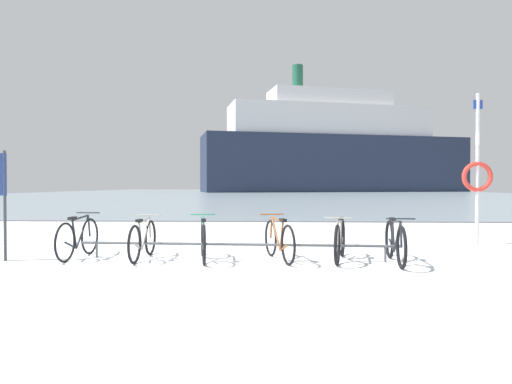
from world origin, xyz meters
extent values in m
cube|color=white|center=(0.00, -1.00, -0.04)|extent=(80.00, 22.00, 0.08)
cube|color=gray|center=(0.00, 65.00, -0.04)|extent=(80.00, 110.00, 0.08)
cube|color=#47474C|center=(0.00, 10.00, -0.02)|extent=(80.00, 0.50, 0.05)
cylinder|color=#4C5156|center=(1.02, 1.65, 0.28)|extent=(5.81, 0.34, 0.05)
cylinder|color=#4C5156|center=(-1.60, 1.78, 0.14)|extent=(0.04, 0.04, 0.28)
cylinder|color=#4C5156|center=(3.63, 1.52, 0.14)|extent=(0.04, 0.04, 0.28)
torus|color=black|center=(-1.91, 2.21, 0.35)|extent=(0.07, 0.70, 0.70)
torus|color=black|center=(-1.95, 1.26, 0.35)|extent=(0.07, 0.70, 0.70)
cylinder|color=#1E2328|center=(-1.92, 1.90, 0.48)|extent=(0.06, 0.51, 0.59)
cylinder|color=#1E2328|center=(-1.93, 1.59, 0.45)|extent=(0.04, 0.18, 0.53)
cylinder|color=#1E2328|center=(-1.92, 1.83, 0.74)|extent=(0.06, 0.62, 0.09)
cylinder|color=#1E2328|center=(-1.94, 1.46, 0.27)|extent=(0.05, 0.42, 0.19)
cylinder|color=#1E2328|center=(-1.91, 2.17, 0.56)|extent=(0.04, 0.11, 0.42)
cube|color=black|center=(-1.94, 1.52, 0.75)|extent=(0.09, 0.20, 0.05)
cylinder|color=#1E2328|center=(-1.91, 2.14, 0.81)|extent=(0.46, 0.04, 0.02)
torus|color=black|center=(-0.69, 2.14, 0.34)|extent=(0.05, 0.67, 0.67)
torus|color=black|center=(-0.69, 1.16, 0.34)|extent=(0.05, 0.67, 0.67)
cylinder|color=gray|center=(-0.69, 1.82, 0.46)|extent=(0.04, 0.52, 0.57)
cylinder|color=gray|center=(-0.69, 1.50, 0.43)|extent=(0.04, 0.18, 0.51)
cylinder|color=gray|center=(-0.69, 1.74, 0.70)|extent=(0.04, 0.64, 0.08)
cylinder|color=gray|center=(-0.69, 1.36, 0.26)|extent=(0.04, 0.43, 0.19)
cylinder|color=gray|center=(-0.69, 2.10, 0.53)|extent=(0.04, 0.11, 0.40)
cube|color=black|center=(-0.69, 1.43, 0.72)|extent=(0.08, 0.20, 0.05)
cylinder|color=gray|center=(-0.69, 2.06, 0.78)|extent=(0.46, 0.02, 0.02)
torus|color=black|center=(0.33, 2.04, 0.34)|extent=(0.17, 0.69, 0.69)
torus|color=black|center=(0.51, 1.10, 0.34)|extent=(0.17, 0.69, 0.69)
cylinder|color=#2D8C60|center=(0.39, 1.73, 0.47)|extent=(0.13, 0.50, 0.58)
cylinder|color=#2D8C60|center=(0.45, 1.43, 0.44)|extent=(0.07, 0.18, 0.52)
cylinder|color=#2D8C60|center=(0.40, 1.66, 0.72)|extent=(0.15, 0.62, 0.08)
cylinder|color=#2D8C60|center=(0.47, 1.30, 0.27)|extent=(0.11, 0.42, 0.19)
cylinder|color=#2D8C60|center=(0.34, 2.00, 0.55)|extent=(0.05, 0.11, 0.41)
cube|color=black|center=(0.46, 1.36, 0.74)|extent=(0.12, 0.21, 0.05)
cylinder|color=#2D8C60|center=(0.35, 1.97, 0.80)|extent=(0.46, 0.11, 0.02)
torus|color=black|center=(1.62, 2.10, 0.34)|extent=(0.24, 0.67, 0.69)
torus|color=black|center=(1.92, 1.12, 0.34)|extent=(0.24, 0.67, 0.69)
cylinder|color=brown|center=(1.72, 1.78, 0.47)|extent=(0.19, 0.52, 0.58)
cylinder|color=brown|center=(1.82, 1.47, 0.45)|extent=(0.09, 0.19, 0.52)
cylinder|color=brown|center=(1.74, 1.71, 0.73)|extent=(0.23, 0.65, 0.08)
cylinder|color=brown|center=(1.86, 1.33, 0.27)|extent=(0.17, 0.44, 0.19)
cylinder|color=brown|center=(1.63, 2.06, 0.55)|extent=(0.07, 0.12, 0.41)
cube|color=black|center=(1.84, 1.39, 0.74)|extent=(0.14, 0.21, 0.05)
cylinder|color=brown|center=(1.64, 2.02, 0.80)|extent=(0.45, 0.16, 0.02)
torus|color=black|center=(2.74, 1.16, 0.35)|extent=(0.21, 0.68, 0.69)
torus|color=black|center=(2.97, 2.13, 0.35)|extent=(0.21, 0.68, 0.69)
cylinder|color=gray|center=(2.82, 1.48, 0.47)|extent=(0.16, 0.52, 0.58)
cylinder|color=gray|center=(2.89, 1.79, 0.44)|extent=(0.08, 0.19, 0.52)
cylinder|color=gray|center=(2.84, 1.55, 0.72)|extent=(0.19, 0.64, 0.08)
cylinder|color=gray|center=(2.93, 1.93, 0.27)|extent=(0.14, 0.43, 0.19)
cylinder|color=gray|center=(2.75, 1.20, 0.54)|extent=(0.06, 0.12, 0.40)
cube|color=black|center=(2.91, 1.87, 0.73)|extent=(0.12, 0.21, 0.05)
cylinder|color=gray|center=(2.76, 1.23, 0.79)|extent=(0.45, 0.13, 0.02)
torus|color=black|center=(3.73, 0.88, 0.35)|extent=(0.11, 0.70, 0.70)
torus|color=black|center=(3.81, 1.96, 0.35)|extent=(0.11, 0.70, 0.70)
cylinder|color=#1E2328|center=(3.76, 1.23, 0.47)|extent=(0.08, 0.57, 0.59)
cylinder|color=#1E2328|center=(3.78, 1.58, 0.45)|extent=(0.05, 0.20, 0.52)
cylinder|color=#1E2328|center=(3.76, 1.31, 0.73)|extent=(0.09, 0.71, 0.08)
cylinder|color=#1E2328|center=(3.80, 1.73, 0.27)|extent=(0.07, 0.47, 0.19)
cylinder|color=#1E2328|center=(3.73, 0.92, 0.55)|extent=(0.04, 0.12, 0.41)
cube|color=black|center=(3.79, 1.66, 0.74)|extent=(0.10, 0.21, 0.05)
cylinder|color=#1E2328|center=(3.74, 0.96, 0.80)|extent=(0.46, 0.06, 0.02)
cylinder|color=#33383D|center=(-3.09, 1.39, 0.98)|extent=(0.05, 0.05, 1.96)
cylinder|color=silver|center=(6.27, 3.95, 1.71)|extent=(0.08, 0.08, 3.41)
cylinder|color=white|center=(6.27, 3.95, 2.39)|extent=(0.09, 0.09, 0.30)
torus|color=red|center=(6.27, 3.95, 1.54)|extent=(0.69, 0.11, 0.69)
cube|color=navy|center=(6.27, 3.95, 3.16)|extent=(0.20, 0.03, 0.20)
cube|color=#232D47|center=(13.52, 81.65, 5.28)|extent=(52.56, 24.29, 10.56)
cube|color=white|center=(12.28, 81.32, 13.47)|extent=(39.71, 19.32, 5.81)
cube|color=white|center=(12.28, 81.32, 17.85)|extent=(24.39, 13.69, 2.96)
cylinder|color=#1E593F|center=(6.08, 79.66, 21.71)|extent=(2.05, 2.05, 4.75)
camera|label=1|loc=(1.69, -6.40, 1.35)|focal=31.57mm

